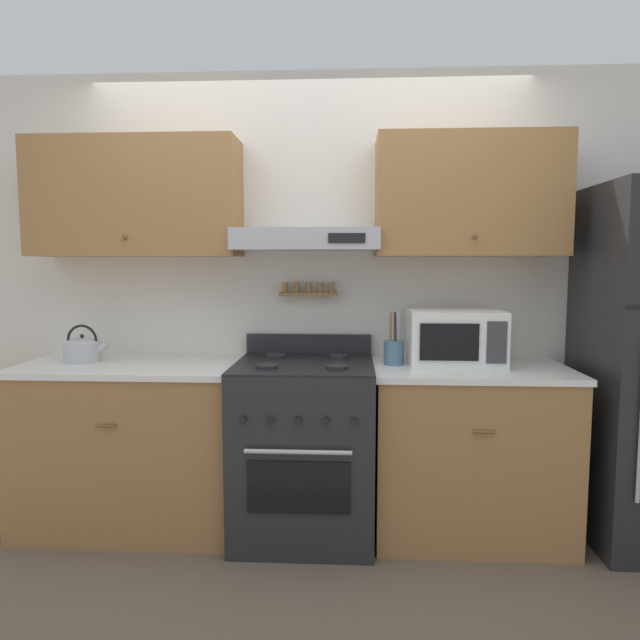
{
  "coord_description": "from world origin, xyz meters",
  "views": [
    {
      "loc": [
        0.25,
        -2.68,
        1.46
      ],
      "look_at": [
        0.09,
        0.28,
        1.16
      ],
      "focal_mm": 32.0,
      "sensor_mm": 36.0,
      "label": 1
    }
  ],
  "objects_px": {
    "microwave": "(454,337)",
    "utensil_crock": "(394,351)",
    "tea_kettle": "(83,349)",
    "stove_range": "(304,447)"
  },
  "relations": [
    {
      "from": "microwave",
      "to": "utensil_crock",
      "type": "height_order",
      "value": "microwave"
    },
    {
      "from": "tea_kettle",
      "to": "microwave",
      "type": "xyz_separation_m",
      "value": [
        2.04,
        0.02,
        0.08
      ]
    },
    {
      "from": "tea_kettle",
      "to": "microwave",
      "type": "relative_size",
      "value": 0.52
    },
    {
      "from": "microwave",
      "to": "utensil_crock",
      "type": "relative_size",
      "value": 1.74
    },
    {
      "from": "tea_kettle",
      "to": "utensil_crock",
      "type": "xyz_separation_m",
      "value": [
        1.72,
        0.0,
        0.0
      ]
    },
    {
      "from": "stove_range",
      "to": "utensil_crock",
      "type": "height_order",
      "value": "utensil_crock"
    },
    {
      "from": "utensil_crock",
      "to": "tea_kettle",
      "type": "bearing_deg",
      "value": -180.0
    },
    {
      "from": "stove_range",
      "to": "microwave",
      "type": "distance_m",
      "value": 1.0
    },
    {
      "from": "tea_kettle",
      "to": "microwave",
      "type": "distance_m",
      "value": 2.05
    },
    {
      "from": "tea_kettle",
      "to": "stove_range",
      "type": "bearing_deg",
      "value": -3.4
    }
  ]
}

